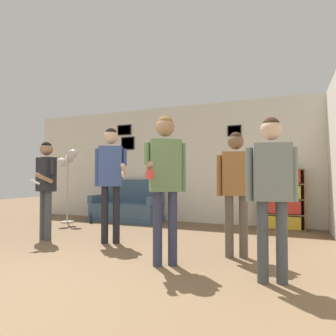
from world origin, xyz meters
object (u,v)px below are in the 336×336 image
object	(u,v)px
person_spectator_near_bookshelf	(236,181)
person_player_foreground_left	(46,180)
person_spectator_far_right	(272,181)
drinking_cup	(277,166)
person_player_foreground_center	(111,171)
couch	(127,208)
floor_lamp	(68,165)
bookshelf	(281,199)
person_watcher_holding_cup	(165,172)
bottle_on_floor	(91,219)

from	to	relation	value
person_spectator_near_bookshelf	person_player_foreground_left	bearing A→B (deg)	-178.14
person_spectator_far_right	drinking_cup	distance (m)	3.26
person_player_foreground_left	person_spectator_near_bookshelf	bearing A→B (deg)	1.86
person_player_foreground_center	person_spectator_near_bookshelf	world-z (taller)	person_player_foreground_center
drinking_cup	person_player_foreground_center	bearing A→B (deg)	-135.29
couch	floor_lamp	size ratio (longest dim) A/B	0.99
person_player_foreground_center	drinking_cup	xyz separation A→B (m)	(2.38, 2.35, 0.12)
bookshelf	person_watcher_holding_cup	bearing A→B (deg)	-110.82
floor_lamp	person_spectator_near_bookshelf	bearing A→B (deg)	-20.45
couch	person_spectator_near_bookshelf	size ratio (longest dim) A/B	1.02
bookshelf	floor_lamp	size ratio (longest dim) A/B	0.72
person_player_foreground_center	person_watcher_holding_cup	size ratio (longest dim) A/B	1.03
drinking_cup	couch	bearing A→B (deg)	-176.75
person_watcher_holding_cup	drinking_cup	size ratio (longest dim) A/B	16.51
bookshelf	person_player_foreground_left	size ratio (longest dim) A/B	0.74
person_spectator_near_bookshelf	bottle_on_floor	world-z (taller)	person_spectator_near_bookshelf
person_player_foreground_left	person_spectator_far_right	distance (m)	3.66
person_player_foreground_left	person_spectator_far_right	xyz separation A→B (m)	(3.59, -0.71, 0.00)
couch	bottle_on_floor	distance (m)	0.87
person_player_foreground_center	person_spectator_far_right	distance (m)	2.61
person_player_foreground_left	person_spectator_near_bookshelf	size ratio (longest dim) A/B	1.00
person_spectator_near_bookshelf	drinking_cup	world-z (taller)	person_spectator_near_bookshelf
bookshelf	person_watcher_holding_cup	size ratio (longest dim) A/B	0.68
person_player_foreground_center	bottle_on_floor	xyz separation A→B (m)	(-1.53, 1.55, -1.04)
couch	person_spectator_near_bookshelf	distance (m)	3.75
person_player_foreground_left	person_player_foreground_center	world-z (taller)	person_player_foreground_center
person_player_foreground_left	person_watcher_holding_cup	world-z (taller)	person_watcher_holding_cup
couch	person_spectator_near_bookshelf	bearing A→B (deg)	-37.66
person_watcher_holding_cup	person_player_foreground_center	bearing A→B (deg)	148.62
bookshelf	bottle_on_floor	xyz separation A→B (m)	(-3.97, -0.81, -0.50)
bookshelf	person_watcher_holding_cup	distance (m)	3.37
bookshelf	person_watcher_holding_cup	xyz separation A→B (m)	(-1.19, -3.12, 0.50)
floor_lamp	person_player_foreground_center	xyz separation A→B (m)	(2.08, -1.42, -0.18)
floor_lamp	person_player_foreground_left	distance (m)	1.89
person_spectator_far_right	floor_lamp	bearing A→B (deg)	152.92
person_player_foreground_center	drinking_cup	bearing A→B (deg)	44.71
couch	person_player_foreground_left	world-z (taller)	person_player_foreground_left
person_player_foreground_center	bottle_on_floor	distance (m)	2.41
person_watcher_holding_cup	person_player_foreground_left	bearing A→B (deg)	166.47
floor_lamp	person_player_foreground_left	world-z (taller)	floor_lamp
floor_lamp	person_spectator_far_right	world-z (taller)	floor_lamp
bookshelf	person_spectator_far_right	world-z (taller)	person_spectator_far_right
floor_lamp	bookshelf	bearing A→B (deg)	11.62
person_player_foreground_left	bottle_on_floor	world-z (taller)	person_player_foreground_left
floor_lamp	person_spectator_far_right	xyz separation A→B (m)	(4.53, -2.32, -0.31)
floor_lamp	person_spectator_near_bookshelf	xyz separation A→B (m)	(4.05, -1.51, -0.32)
person_watcher_holding_cup	bottle_on_floor	world-z (taller)	person_watcher_holding_cup
person_watcher_holding_cup	person_spectator_near_bookshelf	xyz separation A→B (m)	(0.71, 0.68, -0.10)
couch	person_spectator_far_right	distance (m)	4.62
bookshelf	person_player_foreground_center	bearing A→B (deg)	-136.02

